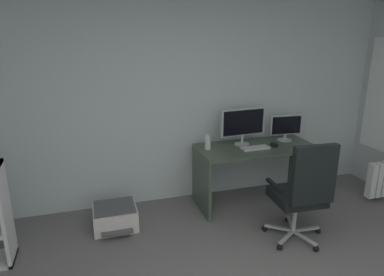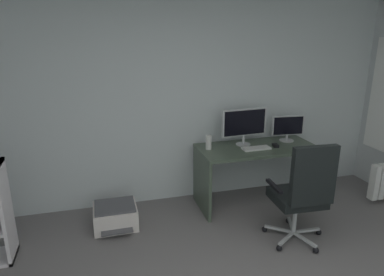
% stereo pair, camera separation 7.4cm
% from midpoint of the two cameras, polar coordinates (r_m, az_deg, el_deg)
% --- Properties ---
extents(wall_back, '(5.57, 0.10, 2.52)m').
position_cam_midpoint_polar(wall_back, '(4.25, -3.89, 5.97)').
color(wall_back, silver).
rests_on(wall_back, ground).
extents(desk, '(1.44, 0.66, 0.75)m').
position_cam_midpoint_polar(desk, '(4.33, 9.97, -3.87)').
color(desk, '#425040').
rests_on(desk, ground).
extents(monitor_main, '(0.58, 0.18, 0.45)m').
position_cam_midpoint_polar(monitor_main, '(4.23, 7.92, 2.42)').
color(monitor_main, '#B2B5B7').
rests_on(monitor_main, desk).
extents(monitor_secondary, '(0.42, 0.18, 0.33)m').
position_cam_midpoint_polar(monitor_secondary, '(4.53, 14.79, 1.88)').
color(monitor_secondary, '#B2B5B7').
rests_on(monitor_secondary, desk).
extents(keyboard, '(0.34, 0.14, 0.02)m').
position_cam_midpoint_polar(keyboard, '(4.17, 9.89, -1.62)').
color(keyboard, silver).
rests_on(keyboard, desk).
extents(computer_mouse, '(0.08, 0.11, 0.03)m').
position_cam_midpoint_polar(computer_mouse, '(4.30, 12.93, -1.12)').
color(computer_mouse, black).
rests_on(computer_mouse, desk).
extents(desktop_speaker, '(0.07, 0.07, 0.17)m').
position_cam_midpoint_polar(desktop_speaker, '(4.07, 2.11, -0.71)').
color(desktop_speaker, silver).
rests_on(desktop_speaker, desk).
extents(office_chair, '(0.62, 0.63, 1.10)m').
position_cam_midpoint_polar(office_chair, '(3.58, 17.32, -8.23)').
color(office_chair, '#B7BABC').
rests_on(office_chair, ground).
extents(printer, '(0.47, 0.49, 0.26)m').
position_cam_midpoint_polar(printer, '(4.00, -13.11, -12.54)').
color(printer, silver).
rests_on(printer, ground).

